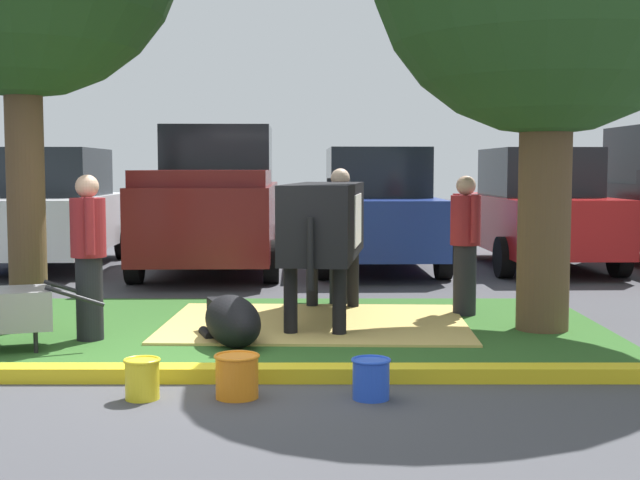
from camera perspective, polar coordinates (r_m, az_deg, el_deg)
ground_plane at (r=7.50m, az=-7.15°, el=-8.31°), size 80.00×80.00×0.00m
grass_island at (r=9.13m, az=-2.16°, el=-5.85°), size 6.76×4.07×0.02m
curb_yellow at (r=6.98m, az=-2.92°, el=-8.76°), size 7.96×0.24×0.12m
hay_bedding at (r=9.34m, az=-0.01°, el=-5.51°), size 3.28×2.51×0.04m
cow_holstein at (r=9.52m, az=0.63°, el=1.26°), size 0.96×3.13×1.56m
calf_lying at (r=8.34m, az=-5.59°, el=-5.29°), size 0.81×1.33×0.48m
person_handler at (r=10.59m, az=1.59°, el=0.53°), size 0.48×0.34×1.69m
person_visitor_near at (r=9.95m, az=9.80°, el=-0.10°), size 0.34×0.51×1.60m
person_visitor_far at (r=8.67m, az=-14.74°, el=-0.80°), size 0.34×0.50×1.63m
wheelbarrow at (r=8.47m, az=-20.22°, el=-4.39°), size 1.60×0.95×0.63m
bucket_yellow at (r=6.55m, az=-11.38°, el=-8.88°), size 0.27×0.27×0.30m
bucket_orange at (r=6.48m, az=-5.24°, el=-8.85°), size 0.34×0.34×0.32m
bucket_blue at (r=6.43m, az=3.63°, el=-9.04°), size 0.29×0.29×0.30m
hatchback_white at (r=15.33m, az=-16.95°, el=1.92°), size 2.12×4.45×2.02m
pickup_truck_maroon at (r=14.55m, az=-6.72°, el=2.46°), size 2.34×5.45×2.42m
sedan_blue at (r=14.52m, az=3.95°, el=1.97°), size 2.12×4.45×2.02m
sedan_red at (r=15.17m, az=14.37°, el=1.95°), size 2.12×4.45×2.02m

